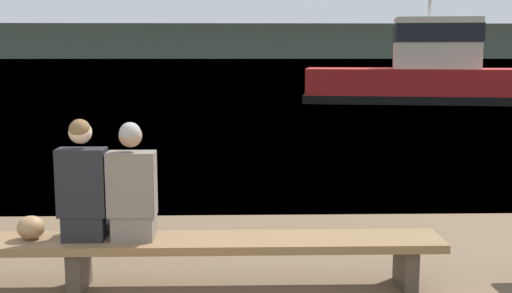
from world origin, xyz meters
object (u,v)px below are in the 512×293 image
bench_main (78,249)px  person_left (83,188)px  shopping_bag (31,228)px  person_right (132,189)px  tugboat_red (427,76)px

bench_main → person_left: person_left is taller
person_left → shopping_bag: person_left is taller
person_left → shopping_bag: (-0.46, 0.02, -0.35)m
bench_main → person_left: size_ratio=6.03×
person_left → person_right: 0.42m
person_left → tugboat_red: bearing=66.3°
bench_main → tugboat_red: 21.86m
shopping_bag → tugboat_red: size_ratio=0.02×
bench_main → person_left: bearing=2.4°
person_left → bench_main: bearing=-177.6°
person_right → shopping_bag: bearing=179.0°
person_right → shopping_bag: (-0.88, 0.02, -0.33)m
shopping_bag → tugboat_red: 22.00m
tugboat_red → person_left: bearing=165.6°
bench_main → shopping_bag: (-0.40, 0.02, 0.18)m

